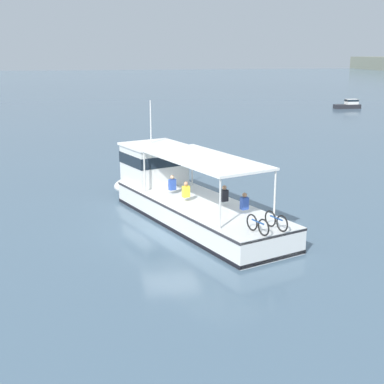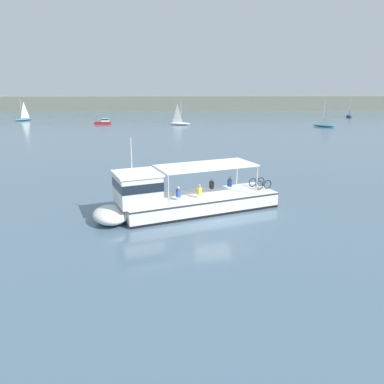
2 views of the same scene
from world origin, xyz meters
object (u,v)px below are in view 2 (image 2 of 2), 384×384
Objects in this scene: ferry_main at (178,199)px; sailboat_outer_anchorage at (180,122)px; sailboat_far_right at (24,118)px; sailboat_mid_channel at (349,115)px; sailboat_near_starboard at (324,124)px; motorboat_near_port at (104,122)px.

ferry_main is 60.10m from sailboat_outer_anchorage.
sailboat_far_right is (-39.41, 12.89, 0.00)m from sailboat_outer_anchorage.
sailboat_far_right is at bearing 161.88° from sailboat_outer_anchorage.
sailboat_mid_channel is at bearing 21.71° from sailboat_outer_anchorage.
ferry_main is at bearing -120.89° from sailboat_near_starboard.
sailboat_outer_anchorage reaches higher than motorboat_near_port.
sailboat_near_starboard reaches higher than motorboat_near_port.
sailboat_mid_channel is at bearing 55.31° from sailboat_near_starboard.
sailboat_outer_anchorage is at bearing 88.67° from ferry_main.
ferry_main is 2.40× the size of sailboat_outer_anchorage.
sailboat_near_starboard is 30.81m from sailboat_mid_channel.
sailboat_near_starboard is at bearing 59.11° from ferry_main.
sailboat_outer_anchorage is (1.40, 60.08, -0.47)m from ferry_main.
sailboat_outer_anchorage is at bearing -158.29° from sailboat_mid_channel.
ferry_main is at bearing -122.14° from sailboat_mid_channel.
sailboat_near_starboard is 1.00× the size of sailboat_mid_channel.
sailboat_outer_anchorage is at bearing -8.17° from motorboat_near_port.
motorboat_near_port is at bearing 169.98° from sailboat_near_starboard.
sailboat_far_right is at bearing 117.51° from ferry_main.
sailboat_near_starboard is at bearing -10.02° from motorboat_near_port.
ferry_main is at bearing -62.49° from sailboat_far_right.
sailboat_near_starboard and sailboat_mid_channel have the same top height.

